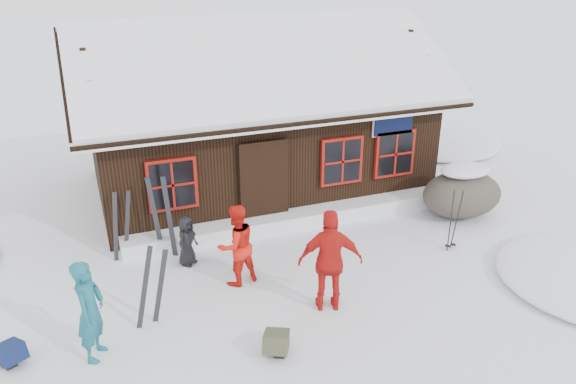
# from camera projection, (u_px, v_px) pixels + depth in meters

# --- Properties ---
(ground) EXTENTS (120.00, 120.00, 0.00)m
(ground) POSITION_uv_depth(u_px,v_px,m) (261.00, 290.00, 10.45)
(ground) COLOR white
(ground) RESTS_ON ground
(mountain_hut) EXTENTS (8.90, 6.09, 4.42)m
(mountain_hut) POSITION_uv_depth(u_px,v_px,m) (254.00, 127.00, 14.58)
(mountain_hut) COLOR black
(mountain_hut) RESTS_ON ground
(snow_drift) EXTENTS (7.60, 0.60, 0.35)m
(snow_drift) POSITION_uv_depth(u_px,v_px,m) (292.00, 219.00, 12.80)
(snow_drift) COLOR white
(snow_drift) RESTS_ON ground
(snow_mounds) EXTENTS (20.60, 13.20, 0.48)m
(snow_mounds) POSITION_uv_depth(u_px,v_px,m) (305.00, 232.00, 12.59)
(snow_mounds) COLOR white
(snow_mounds) RESTS_ON ground
(skier_teal) EXTENTS (0.62, 0.72, 1.68)m
(skier_teal) POSITION_uv_depth(u_px,v_px,m) (90.00, 311.00, 8.44)
(skier_teal) COLOR #165B68
(skier_teal) RESTS_ON ground
(skier_orange_left) EXTENTS (0.91, 0.79, 1.60)m
(skier_orange_left) POSITION_uv_depth(u_px,v_px,m) (236.00, 245.00, 10.38)
(skier_orange_left) COLOR red
(skier_orange_left) RESTS_ON ground
(skier_orange_right) EXTENTS (1.20, 0.79, 1.89)m
(skier_orange_right) POSITION_uv_depth(u_px,v_px,m) (330.00, 261.00, 9.57)
(skier_orange_right) COLOR red
(skier_orange_right) RESTS_ON ground
(skier_crouched) EXTENTS (0.60, 0.59, 1.04)m
(skier_crouched) POSITION_uv_depth(u_px,v_px,m) (187.00, 241.00, 11.12)
(skier_crouched) COLOR black
(skier_crouched) RESTS_ON ground
(boulder) EXTENTS (1.94, 1.46, 1.14)m
(boulder) POSITION_uv_depth(u_px,v_px,m) (462.00, 193.00, 13.18)
(boulder) COLOR #524B42
(boulder) RESTS_ON ground
(ski_pair_left) EXTENTS (0.64, 0.27, 1.51)m
(ski_pair_left) POSITION_uv_depth(u_px,v_px,m) (152.00, 288.00, 9.23)
(ski_pair_left) COLOR black
(ski_pair_left) RESTS_ON ground
(ski_pair_mid) EXTENTS (0.48, 0.27, 1.78)m
(ski_pair_mid) POSITION_uv_depth(u_px,v_px,m) (162.00, 218.00, 11.35)
(ski_pair_mid) COLOR black
(ski_pair_mid) RESTS_ON ground
(ski_pair_right) EXTENTS (0.50, 0.21, 1.50)m
(ski_pair_right) POSITION_uv_depth(u_px,v_px,m) (121.00, 226.00, 11.32)
(ski_pair_right) COLOR black
(ski_pair_right) RESTS_ON ground
(ski_poles) EXTENTS (0.25, 0.12, 1.38)m
(ski_poles) POSITION_uv_depth(u_px,v_px,m) (454.00, 221.00, 11.63)
(ski_poles) COLOR black
(ski_poles) RESTS_ON ground
(backpack_blue) EXTENTS (0.55, 0.61, 0.27)m
(backpack_blue) POSITION_uv_depth(u_px,v_px,m) (11.00, 356.00, 8.56)
(backpack_blue) COLOR #101A45
(backpack_blue) RESTS_ON ground
(backpack_olive) EXTENTS (0.57, 0.63, 0.28)m
(backpack_olive) POSITION_uv_depth(u_px,v_px,m) (276.00, 345.00, 8.78)
(backpack_olive) COLOR #41422F
(backpack_olive) RESTS_ON ground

